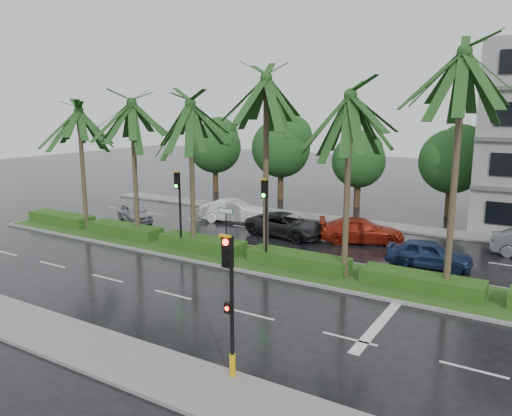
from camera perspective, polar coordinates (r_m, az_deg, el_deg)
The scene contains 17 objects.
ground at distance 25.75m, azimuth -2.19°, elevation -6.41°, with size 120.00×120.00×0.00m, color black.
near_sidewalk at distance 18.71m, azimuth -20.26°, elevation -14.07°, with size 40.00×2.40×0.12m, color slate.
far_sidewalk at distance 36.00m, azimuth 8.41°, elevation -1.24°, with size 40.00×2.00×0.12m, color slate.
median at distance 26.53m, azimuth -0.99°, elevation -5.69°, with size 36.00×4.00×0.15m.
hedge at distance 26.42m, azimuth -1.00°, elevation -4.92°, with size 35.20×1.40×0.60m.
lane_markings at distance 23.93m, azimuth 3.36°, elevation -7.82°, with size 34.00×13.06×0.01m.
palm_row at distance 26.05m, azimuth -3.39°, elevation 11.55°, with size 26.30×4.20×10.68m.
signal_near at distance 14.42m, azimuth -2.99°, elevation -10.53°, with size 0.34×0.45×4.36m.
signal_median_left at distance 27.60m, azimuth -8.84°, elevation 1.09°, with size 0.34×0.42×4.36m.
signal_median_right at distance 24.47m, azimuth 1.07°, elevation -0.10°, with size 0.34×0.42×4.36m.
street_sign at distance 26.12m, azimuth -3.47°, elevation -1.34°, with size 0.95×0.09×2.60m.
bg_trees at distance 40.81m, azimuth 10.53°, elevation 6.35°, with size 32.72×5.07×7.32m.
car_silver at distance 35.98m, azimuth -13.73°, elevation -0.51°, with size 3.78×1.52×1.29m, color #999BA0.
car_white at distance 34.91m, azimuth -2.53°, elevation -0.34°, with size 4.65×1.62×1.53m, color white.
car_darkgrey at distance 31.04m, azimuth 3.46°, elevation -1.95°, with size 5.15×2.37×1.43m, color black.
car_red at distance 30.22m, azimuth 11.96°, elevation -2.54°, with size 4.96×2.02×1.44m, color maroon.
car_blue at distance 26.48m, azimuth 19.15°, elevation -4.96°, with size 4.12×1.66×1.41m, color navy.
Camera 1 is at (13.58, -20.41, 7.90)m, focal length 35.00 mm.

